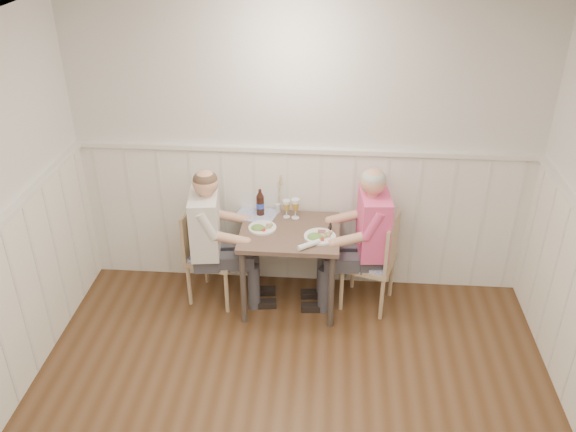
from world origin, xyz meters
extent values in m
cube|color=silver|center=(0.00, 2.25, 1.30)|extent=(4.00, 0.04, 2.60)
cube|color=white|center=(0.00, 0.00, 2.59)|extent=(4.00, 4.50, 0.02)
cube|color=white|center=(0.00, 2.23, 0.65)|extent=(3.98, 0.03, 1.30)
cube|color=silver|center=(0.00, 2.22, 1.32)|extent=(3.98, 0.06, 0.04)
cube|color=#493931|center=(-0.09, 1.84, 0.73)|extent=(0.83, 0.70, 0.04)
cylinder|color=#3F3833|center=(-0.46, 1.54, 0.35)|extent=(0.05, 0.05, 0.71)
cylinder|color=#3F3833|center=(-0.46, 2.14, 0.35)|extent=(0.05, 0.05, 0.71)
cylinder|color=#3F3833|center=(0.27, 1.54, 0.35)|extent=(0.05, 0.05, 0.71)
cylinder|color=#3F3833|center=(0.27, 2.14, 0.35)|extent=(0.05, 0.05, 0.71)
cube|color=tan|center=(0.59, 1.89, 0.43)|extent=(0.52, 0.52, 0.04)
cube|color=#4B5CAB|center=(0.59, 1.89, 0.46)|extent=(0.47, 0.47, 0.03)
cube|color=tan|center=(0.77, 1.84, 0.67)|extent=(0.15, 0.41, 0.44)
cylinder|color=tan|center=(0.71, 1.67, 0.20)|extent=(0.04, 0.04, 0.41)
cylinder|color=tan|center=(0.36, 1.77, 0.20)|extent=(0.04, 0.04, 0.41)
cylinder|color=tan|center=(0.81, 2.01, 0.20)|extent=(0.04, 0.04, 0.41)
cylinder|color=tan|center=(0.47, 2.12, 0.20)|extent=(0.04, 0.04, 0.41)
cube|color=tan|center=(-0.76, 1.88, 0.43)|extent=(0.50, 0.50, 0.04)
cube|color=#4B5CAB|center=(-0.76, 1.88, 0.46)|extent=(0.45, 0.45, 0.03)
cube|color=tan|center=(-0.95, 1.92, 0.66)|extent=(0.12, 0.41, 0.44)
cylinder|color=tan|center=(-0.89, 2.09, 0.20)|extent=(0.04, 0.04, 0.41)
cylinder|color=tan|center=(-0.55, 2.01, 0.20)|extent=(0.04, 0.04, 0.41)
cylinder|color=tan|center=(-0.98, 1.75, 0.20)|extent=(0.04, 0.04, 0.41)
cylinder|color=tan|center=(-0.63, 1.66, 0.20)|extent=(0.04, 0.04, 0.41)
cube|color=#3F3F47|center=(0.58, 1.87, 0.22)|extent=(0.46, 0.43, 0.44)
cube|color=#3F3F47|center=(0.39, 1.86, 0.50)|extent=(0.44, 0.39, 0.13)
cube|color=#F05075|center=(0.58, 1.87, 0.83)|extent=(0.27, 0.45, 0.54)
sphere|color=tan|center=(0.58, 1.87, 1.21)|extent=(0.22, 0.22, 0.22)
sphere|color=#A5A5A0|center=(0.58, 1.87, 1.24)|extent=(0.21, 0.21, 0.21)
cube|color=black|center=(0.23, 1.85, 0.83)|extent=(0.02, 0.07, 0.13)
cube|color=#3F3F47|center=(-0.78, 1.79, 0.22)|extent=(0.47, 0.44, 0.43)
cube|color=#3F3F47|center=(-0.59, 1.82, 0.49)|extent=(0.45, 0.40, 0.13)
cube|color=silver|center=(-0.78, 1.79, 0.81)|extent=(0.28, 0.45, 0.53)
sphere|color=tan|center=(-0.78, 1.79, 1.19)|extent=(0.21, 0.21, 0.21)
sphere|color=#4C3828|center=(-0.78, 1.79, 1.22)|extent=(0.20, 0.20, 0.20)
cylinder|color=white|center=(0.16, 1.74, 0.76)|extent=(0.26, 0.26, 0.02)
ellipsoid|color=#3F722D|center=(0.12, 1.71, 0.79)|extent=(0.13, 0.11, 0.05)
sphere|color=tan|center=(0.22, 1.75, 0.79)|extent=(0.04, 0.04, 0.04)
cube|color=brown|center=(0.18, 1.80, 0.77)|extent=(0.08, 0.05, 0.01)
cylinder|color=white|center=(0.24, 1.80, 0.78)|extent=(0.05, 0.05, 0.03)
cylinder|color=white|center=(-0.33, 1.85, 0.76)|extent=(0.24, 0.24, 0.02)
ellipsoid|color=#3F722D|center=(-0.36, 1.83, 0.79)|extent=(0.12, 0.10, 0.04)
sphere|color=tan|center=(-0.27, 1.86, 0.78)|extent=(0.03, 0.03, 0.03)
cylinder|color=silver|center=(-0.06, 2.05, 0.75)|extent=(0.07, 0.07, 0.01)
cylinder|color=silver|center=(-0.06, 2.05, 0.80)|extent=(0.01, 0.01, 0.08)
cone|color=gold|center=(-0.06, 2.05, 0.87)|extent=(0.07, 0.07, 0.07)
cylinder|color=silver|center=(-0.06, 2.05, 0.92)|extent=(0.07, 0.07, 0.03)
cylinder|color=silver|center=(-0.14, 2.07, 0.75)|extent=(0.06, 0.06, 0.01)
cylinder|color=silver|center=(-0.14, 2.07, 0.79)|extent=(0.01, 0.01, 0.07)
cone|color=gold|center=(-0.14, 2.07, 0.86)|extent=(0.07, 0.07, 0.06)
cylinder|color=silver|center=(-0.14, 2.07, 0.90)|extent=(0.07, 0.07, 0.03)
cylinder|color=black|center=(-0.37, 2.09, 0.84)|extent=(0.07, 0.07, 0.18)
cone|color=black|center=(-0.37, 2.09, 0.95)|extent=(0.07, 0.07, 0.04)
cylinder|color=black|center=(-0.37, 2.09, 0.98)|extent=(0.03, 0.03, 0.03)
cylinder|color=#2B46B5|center=(-0.37, 2.09, 0.85)|extent=(0.07, 0.07, 0.05)
cylinder|color=white|center=(0.08, 1.59, 0.77)|extent=(0.19, 0.16, 0.04)
cylinder|color=silver|center=(-0.22, 2.15, 0.79)|extent=(0.04, 0.04, 0.08)
cylinder|color=tan|center=(-0.22, 2.15, 0.93)|extent=(0.02, 0.02, 0.26)
cone|color=tan|center=(-0.22, 2.15, 1.09)|extent=(0.04, 0.04, 0.09)
cube|color=#4B5CAB|center=(-0.41, 2.09, 0.75)|extent=(0.40, 0.36, 0.01)
camera|label=1|loc=(0.23, -2.56, 3.36)|focal=38.00mm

